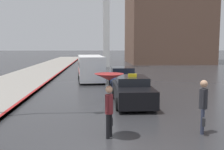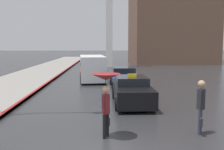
# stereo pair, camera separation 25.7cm
# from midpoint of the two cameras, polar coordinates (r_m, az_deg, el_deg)

# --- Properties ---
(taxi) EXTENTS (1.91, 4.56, 1.57)m
(taxi) POSITION_cam_midpoint_polar(r_m,az_deg,el_deg) (13.71, 3.85, -3.46)
(taxi) COLOR black
(taxi) RESTS_ON ground_plane
(sedan_red) EXTENTS (1.91, 4.73, 1.41)m
(sedan_red) POSITION_cam_midpoint_polar(r_m,az_deg,el_deg) (19.55, 1.92, -0.54)
(sedan_red) COLOR navy
(sedan_red) RESTS_ON ground_plane
(ambulance_van) EXTENTS (2.47, 5.84, 2.14)m
(ambulance_van) POSITION_cam_midpoint_polar(r_m,az_deg,el_deg) (22.56, -5.01, 1.77)
(ambulance_van) COLOR white
(ambulance_van) RESTS_ON ground_plane
(pedestrian_with_umbrella) EXTENTS (0.96, 0.96, 2.12)m
(pedestrian_with_umbrella) POSITION_cam_midpoint_polar(r_m,az_deg,el_deg) (8.48, -1.50, -2.66)
(pedestrian_with_umbrella) COLOR black
(pedestrian_with_umbrella) RESTS_ON ground_plane
(pedestrian_man) EXTENTS (0.37, 0.57, 1.86)m
(pedestrian_man) POSITION_cam_midpoint_polar(r_m,az_deg,el_deg) (9.49, 18.52, -5.76)
(pedestrian_man) COLOR #2D3347
(pedestrian_man) RESTS_ON ground_plane
(traffic_light) EXTENTS (3.20, 0.38, 6.19)m
(traffic_light) POSITION_cam_midpoint_polar(r_m,az_deg,el_deg) (11.70, -20.51, 12.05)
(traffic_light) COLOR black
(traffic_light) RESTS_ON ground_plane
(monument_cross) EXTENTS (6.47, 0.90, 14.70)m
(monument_cross) POSITION_cam_midpoint_polar(r_m,az_deg,el_deg) (37.53, -1.46, 14.59)
(monument_cross) COLOR white
(monument_cross) RESTS_ON ground_plane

